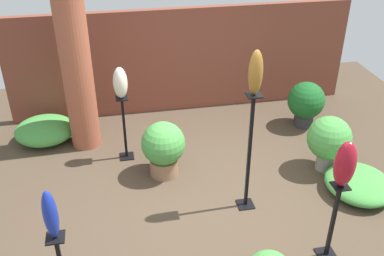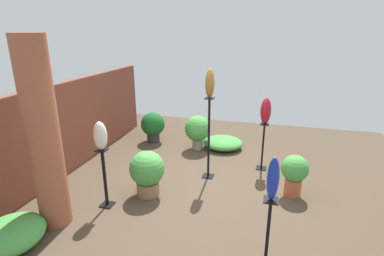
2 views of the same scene
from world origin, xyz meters
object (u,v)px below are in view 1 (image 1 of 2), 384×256
object	(u,v)px
art_vase_bronze	(256,73)
potted_plant_front_right	(163,147)
pedestal_ivory	(125,131)
pedestal_bronze	(249,158)
brick_pillar	(76,62)
art_vase_ruby	(345,164)
potted_plant_near_pillar	(329,140)
pedestal_ruby	(332,225)
art_vase_cobalt	(50,215)
art_vase_ivory	(120,83)
potted_plant_front_left	(306,102)

from	to	relation	value
art_vase_bronze	potted_plant_front_right	size ratio (longest dim) A/B	0.65
pedestal_ivory	pedestal_bronze	bearing A→B (deg)	-44.25
brick_pillar	art_vase_ruby	world-z (taller)	brick_pillar
art_vase_ruby	potted_plant_front_right	distance (m)	2.47
brick_pillar	pedestal_ivory	distance (m)	1.15
pedestal_bronze	potted_plant_near_pillar	distance (m)	1.42
pedestal_ruby	art_vase_cobalt	world-z (taller)	art_vase_cobalt
brick_pillar	potted_plant_near_pillar	xyz separation A→B (m)	(3.23, -1.28, -0.84)
art_vase_ivory	art_vase_ruby	bearing A→B (deg)	-48.99
pedestal_ivory	potted_plant_front_right	world-z (taller)	pedestal_ivory
pedestal_ruby	potted_plant_front_right	bearing A→B (deg)	130.20
pedestal_bronze	potted_plant_near_pillar	size ratio (longest dim) A/B	1.92
art_vase_cobalt	brick_pillar	bearing A→B (deg)	87.44
potted_plant_near_pillar	potted_plant_front_left	xyz separation A→B (m)	(0.19, 1.18, -0.05)
brick_pillar	pedestal_ivory	size ratio (longest dim) A/B	2.75
pedestal_bronze	art_vase_ivory	size ratio (longest dim) A/B	3.49
art_vase_ivory	pedestal_bronze	bearing A→B (deg)	-44.25
art_vase_ivory	potted_plant_front_left	xyz separation A→B (m)	(2.85, 0.38, -0.75)
art_vase_bronze	art_vase_ruby	world-z (taller)	art_vase_bronze
brick_pillar	art_vase_cobalt	world-z (taller)	brick_pillar
art_vase_cobalt	art_vase_bronze	bearing A→B (deg)	28.62
pedestal_ruby	art_vase_bronze	bearing A→B (deg)	123.01
art_vase_cobalt	potted_plant_near_pillar	xyz separation A→B (m)	(3.36, 1.67, -0.70)
art_vase_ivory	potted_plant_front_left	world-z (taller)	art_vase_ivory
potted_plant_front_right	pedestal_bronze	bearing A→B (deg)	-43.14
art_vase_ivory	potted_plant_front_left	size ratio (longest dim) A/B	0.59
pedestal_ruby	art_vase_ivory	world-z (taller)	art_vase_ivory
brick_pillar	art_vase_bronze	xyz separation A→B (m)	(1.94, -1.82, 0.46)
pedestal_bronze	art_vase_ruby	bearing A→B (deg)	-56.99
pedestal_bronze	potted_plant_front_right	xyz separation A→B (m)	(-0.90, 0.84, -0.28)
brick_pillar	potted_plant_near_pillar	size ratio (longest dim) A/B	3.31
pedestal_ivory	pedestal_ruby	size ratio (longest dim) A/B	1.01
pedestal_ruby	potted_plant_front_left	distance (m)	2.81
pedestal_ivory	potted_plant_front_left	distance (m)	2.88
pedestal_ruby	potted_plant_front_left	world-z (taller)	pedestal_ruby
potted_plant_front_right	potted_plant_front_left	size ratio (longest dim) A/B	1.05
art_vase_ruby	potted_plant_front_left	size ratio (longest dim) A/B	0.68
art_vase_bronze	potted_plant_front_left	distance (m)	2.64
art_vase_ruby	potted_plant_front_left	bearing A→B (deg)	72.18
pedestal_ivory	art_vase_bronze	xyz separation A→B (m)	(1.37, -1.34, 1.35)
pedestal_ruby	art_vase_ivory	distance (m)	3.13
art_vase_bronze	pedestal_bronze	bearing A→B (deg)	0.00
potted_plant_near_pillar	art_vase_ruby	bearing A→B (deg)	-114.27
pedestal_ivory	art_vase_bronze	distance (m)	2.34
pedestal_ruby	art_vase_ivory	bearing A→B (deg)	131.01
brick_pillar	art_vase_cobalt	bearing A→B (deg)	-92.56
potted_plant_near_pillar	brick_pillar	bearing A→B (deg)	158.32
brick_pillar	pedestal_bronze	xyz separation A→B (m)	(1.94, -1.82, -0.60)
pedestal_ruby	art_vase_bronze	xyz separation A→B (m)	(-0.62, 0.96, 1.35)
potted_plant_front_right	potted_plant_near_pillar	distance (m)	2.21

